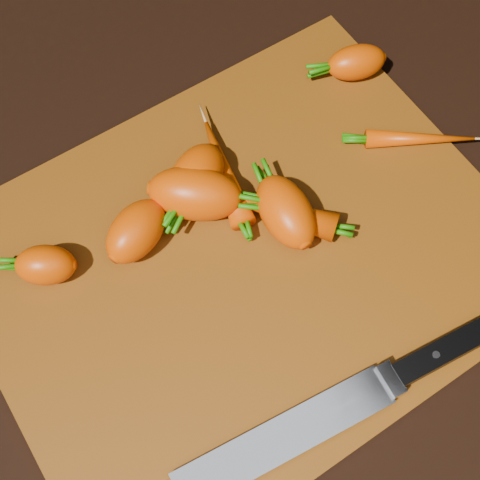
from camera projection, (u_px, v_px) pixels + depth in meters
ground at (246, 263)px, 0.65m from camera, size 2.00×2.00×0.01m
cutting_board at (246, 259)px, 0.64m from camera, size 0.50×0.40×0.01m
carrot_0 at (136, 231)px, 0.62m from camera, size 0.08×0.07×0.05m
carrot_1 at (45, 265)px, 0.61m from camera, size 0.07×0.06×0.04m
carrot_2 at (195, 194)px, 0.64m from camera, size 0.10×0.10×0.05m
carrot_3 at (286, 212)px, 0.63m from camera, size 0.06×0.09×0.05m
carrot_4 at (196, 178)px, 0.65m from camera, size 0.09×0.08×0.05m
carrot_5 at (356, 62)px, 0.72m from camera, size 0.07×0.06×0.04m
carrot_6 at (224, 171)px, 0.66m from camera, size 0.06×0.13×0.03m
carrot_7 at (420, 139)px, 0.68m from camera, size 0.10×0.08×0.02m
carrot_8 at (279, 212)px, 0.64m from camera, size 0.09×0.11×0.03m
knife at (305, 426)px, 0.56m from camera, size 0.32×0.06×0.02m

